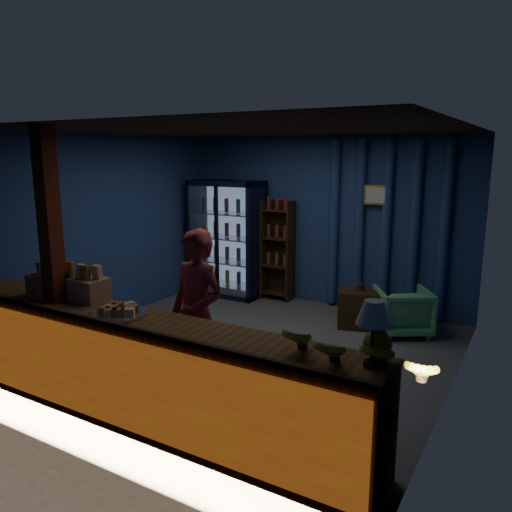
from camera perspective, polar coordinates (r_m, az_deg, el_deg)
The scene contains 18 objects.
ground at distance 6.21m, azimuth -0.65°, elevation -10.47°, with size 4.60×4.60×0.00m, color #515154.
room_walls at distance 5.80m, azimuth -0.68°, elevation 4.04°, with size 4.60×4.60×4.60m.
counter at distance 4.62m, azimuth -13.20°, elevation -12.50°, with size 4.40×0.57×0.99m.
support_post at distance 5.13m, azimuth -22.15°, elevation -0.93°, with size 0.16×0.16×2.60m, color maroon.
beverage_cooler at distance 8.31m, azimuth -3.06°, elevation 1.97°, with size 1.20×0.62×1.90m.
bottle_shelf at distance 8.03m, azimuth 2.58°, elevation 0.62°, with size 0.50×0.28×1.60m.
curtain_folds at distance 7.41m, azimuth 14.66°, elevation 3.26°, with size 1.74×0.14×2.50m.
framed_picture at distance 7.36m, azimuth 13.62°, elevation 6.78°, with size 0.36×0.04×0.28m.
shopkeeper at distance 4.82m, azimuth -6.75°, elevation -6.73°, with size 0.60×0.40×1.66m, color maroon.
green_chair at distance 6.86m, azimuth 16.40°, elevation -6.05°, with size 0.66×0.67×0.61m, color #60C17D.
side_table at distance 6.98m, azimuth 11.76°, elevation -5.92°, with size 0.66×0.55×0.61m.
yellow_sign at distance 5.33m, azimuth -21.61°, elevation -2.32°, with size 0.46×0.15×0.36m.
snack_box_left at distance 5.37m, azimuth -23.06°, elevation -2.95°, with size 0.40×0.36×0.35m.
snack_box_centre at distance 5.07m, azimuth -18.50°, elevation -3.43°, with size 0.34×0.28×0.35m.
pastry_tray at distance 4.55m, azimuth -15.50°, elevation -6.22°, with size 0.51×0.51×0.08m.
banana_bunches at distance 3.45m, azimuth 11.35°, elevation -10.77°, with size 1.13×0.31×0.18m.
table_lamp at distance 3.37m, azimuth 13.29°, elevation -6.62°, with size 0.23×0.23×0.46m.
pineapple at distance 3.56m, azimuth 13.74°, elevation -9.32°, with size 0.20×0.20×0.34m.
Camera 1 is at (2.95, -4.93, 2.36)m, focal length 35.00 mm.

